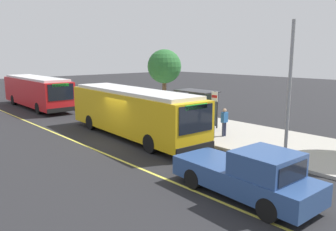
% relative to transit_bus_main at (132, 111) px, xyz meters
% --- Properties ---
extents(ground_plane, '(120.00, 120.00, 0.00)m').
position_rel_transit_bus_main_xyz_m(ground_plane, '(0.16, -1.01, -1.62)').
color(ground_plane, '#232326').
extents(sidewalk_curb, '(44.00, 6.40, 0.15)m').
position_rel_transit_bus_main_xyz_m(sidewalk_curb, '(0.16, 4.99, -1.54)').
color(sidewalk_curb, '#A8A399').
rests_on(sidewalk_curb, ground_plane).
extents(lane_stripe_center, '(36.00, 0.14, 0.01)m').
position_rel_transit_bus_main_xyz_m(lane_stripe_center, '(0.16, -3.21, -1.61)').
color(lane_stripe_center, '#E0D64C').
rests_on(lane_stripe_center, ground_plane).
extents(transit_bus_main, '(11.59, 3.23, 2.95)m').
position_rel_transit_bus_main_xyz_m(transit_bus_main, '(0.00, 0.00, 0.00)').
color(transit_bus_main, gold).
rests_on(transit_bus_main, ground_plane).
extents(transit_bus_second, '(11.62, 2.82, 2.95)m').
position_rel_transit_bus_main_xyz_m(transit_bus_second, '(-15.34, -0.10, 0.00)').
color(transit_bus_second, red).
rests_on(transit_bus_second, ground_plane).
extents(pickup_truck, '(5.49, 2.25, 1.85)m').
position_rel_transit_bus_main_xyz_m(pickup_truck, '(10.01, -2.25, -0.76)').
color(pickup_truck, '#2D4C84').
rests_on(pickup_truck, ground_plane).
extents(bus_shelter, '(2.90, 1.60, 2.48)m').
position_rel_transit_bus_main_xyz_m(bus_shelter, '(0.85, 4.78, 0.30)').
color(bus_shelter, '#333338').
rests_on(bus_shelter, sidewalk_curb).
extents(waiting_bench, '(1.60, 0.48, 0.95)m').
position_rel_transit_bus_main_xyz_m(waiting_bench, '(1.31, 4.92, -0.98)').
color(waiting_bench, brown).
rests_on(waiting_bench, sidewalk_curb).
extents(route_sign_post, '(0.44, 0.08, 2.80)m').
position_rel_transit_bus_main_xyz_m(route_sign_post, '(4.09, 2.88, 0.34)').
color(route_sign_post, '#333338').
rests_on(route_sign_post, sidewalk_curb).
extents(pedestrian_commuter, '(0.24, 0.40, 1.69)m').
position_rel_transit_bus_main_xyz_m(pedestrian_commuter, '(4.08, 3.84, -0.50)').
color(pedestrian_commuter, '#282D47').
rests_on(pedestrian_commuter, sidewalk_curb).
extents(street_tree_upstreet, '(2.87, 2.87, 5.32)m').
position_rel_transit_bus_main_xyz_m(street_tree_upstreet, '(-4.94, 6.96, 2.39)').
color(street_tree_upstreet, brown).
rests_on(street_tree_upstreet, sidewalk_curb).
extents(utility_pole, '(0.16, 0.16, 6.40)m').
position_rel_transit_bus_main_xyz_m(utility_pole, '(8.81, 2.50, 1.73)').
color(utility_pole, gray).
rests_on(utility_pole, sidewalk_curb).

